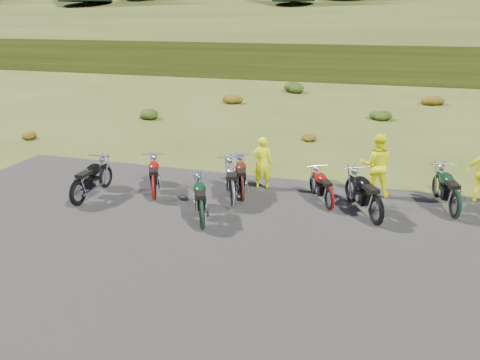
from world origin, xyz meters
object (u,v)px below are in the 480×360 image
(motorcycle_3, at_px, (233,208))
(motorcycle_7, at_px, (453,219))
(person_middle, at_px, (262,164))
(motorcycle_0, at_px, (80,206))

(motorcycle_3, height_order, motorcycle_7, motorcycle_7)
(motorcycle_3, distance_m, motorcycle_7, 5.95)
(person_middle, bearing_deg, motorcycle_3, 62.51)
(motorcycle_3, bearing_deg, motorcycle_0, 83.25)
(motorcycle_7, bearing_deg, person_middle, 69.91)
(motorcycle_7, bearing_deg, motorcycle_0, 89.88)
(person_middle, bearing_deg, motorcycle_0, 17.46)
(motorcycle_7, xyz_separation_m, person_middle, (-5.47, 0.77, 0.82))
(motorcycle_0, height_order, motorcycle_3, motorcycle_0)
(motorcycle_7, distance_m, person_middle, 5.59)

